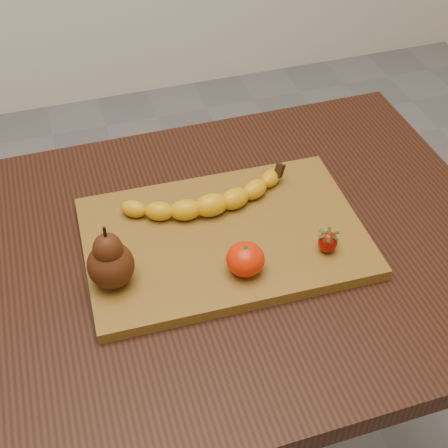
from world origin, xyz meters
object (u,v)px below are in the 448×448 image
object	(u,v)px
cutting_board	(224,237)
pear	(109,256)
table	(206,290)
mandarin	(245,259)

from	to	relation	value
cutting_board	pear	world-z (taller)	pear
cutting_board	pear	xyz separation A→B (m)	(-0.19, -0.05, 0.06)
table	cutting_board	world-z (taller)	cutting_board
cutting_board	mandarin	xyz separation A→B (m)	(0.01, -0.09, 0.04)
pear	cutting_board	bearing A→B (deg)	14.45
table	cutting_board	xyz separation A→B (m)	(0.04, 0.01, 0.11)
pear	mandarin	size ratio (longest dim) A/B	1.85
mandarin	table	bearing A→B (deg)	118.51
cutting_board	pear	distance (m)	0.21
table	cutting_board	size ratio (longest dim) A/B	2.22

